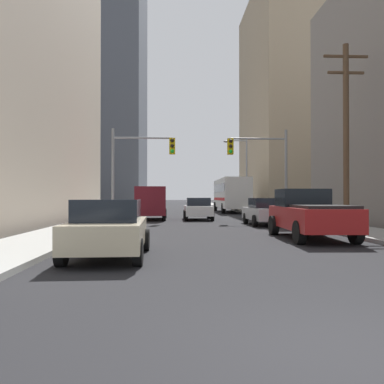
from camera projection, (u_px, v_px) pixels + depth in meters
ground_plane at (364, 362)px, 3.92m from camera, size 400.00×400.00×0.00m
sidewalk_left at (137, 208)px, 53.54m from camera, size 2.66×160.00×0.15m
sidewalk_right at (234, 208)px, 54.17m from camera, size 2.66×160.00×0.15m
city_bus at (231, 194)px, 42.10m from camera, size 2.68×11.54×3.40m
pickup_truck_red at (309, 214)px, 15.49m from camera, size 2.20×5.46×1.90m
cargo_van_maroon at (151, 201)px, 28.53m from camera, size 2.18×5.28×2.26m
sedan_beige at (109, 228)px, 10.61m from camera, size 1.95×4.25×1.52m
sedan_silver at (265, 211)px, 22.82m from camera, size 1.95×4.26×1.52m
sedan_white at (198, 209)px, 28.20m from camera, size 1.95×4.21×1.52m
traffic_signal_near_left at (140, 159)px, 26.33m from camera, size 4.09×0.44×6.00m
traffic_signal_near_right at (261, 159)px, 26.71m from camera, size 3.96×0.44×6.00m
utility_pole_right at (346, 131)px, 19.90m from camera, size 2.20×0.28×9.06m
street_lamp_right at (243, 168)px, 41.51m from camera, size 2.45×0.32×7.50m
building_left_far_tower at (110, 66)px, 92.52m from camera, size 15.05×27.38×62.55m
building_right_mid_block at (310, 103)px, 52.55m from camera, size 15.27×18.96×27.48m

